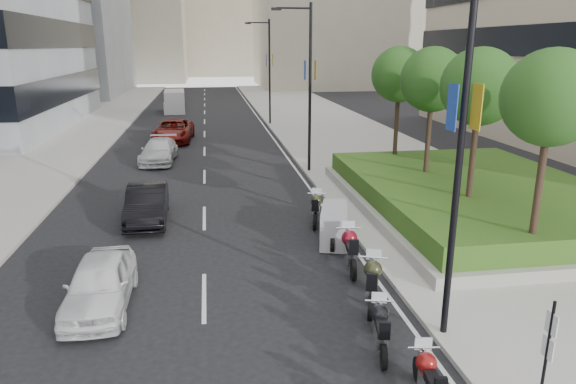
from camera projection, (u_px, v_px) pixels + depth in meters
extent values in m
plane|color=black|center=(275.00, 379.00, 11.00)|extent=(160.00, 160.00, 0.00)
cube|color=#9E9B93|center=(338.00, 134.00, 40.80)|extent=(10.00, 100.00, 0.15)
cube|color=#9E9B93|center=(60.00, 141.00, 37.69)|extent=(8.00, 100.00, 0.15)
cube|color=silver|center=(272.00, 136.00, 40.04)|extent=(0.12, 100.00, 0.01)
cube|color=silver|center=(204.00, 138.00, 39.27)|extent=(0.12, 100.00, 0.01)
cube|color=gray|center=(476.00, 204.00, 21.89)|extent=(10.00, 14.00, 0.40)
cube|color=#254814|center=(478.00, 191.00, 21.72)|extent=(9.40, 13.40, 0.80)
cylinder|color=#332319|center=(538.00, 195.00, 15.36)|extent=(0.22, 0.22, 4.00)
sphere|color=#1D4515|center=(551.00, 98.00, 14.56)|extent=(2.80, 2.80, 2.80)
cylinder|color=#332319|center=(472.00, 166.00, 19.16)|extent=(0.22, 0.22, 4.00)
sphere|color=#1D4515|center=(480.00, 87.00, 18.36)|extent=(2.80, 2.80, 2.80)
cylinder|color=#332319|center=(428.00, 146.00, 22.95)|extent=(0.22, 0.22, 4.00)
sphere|color=#1D4515|center=(433.00, 80.00, 22.15)|extent=(2.80, 2.80, 2.80)
cylinder|color=#332319|center=(396.00, 131.00, 26.75)|extent=(0.22, 0.22, 4.00)
sphere|color=#1D4515|center=(399.00, 74.00, 25.95)|extent=(2.80, 2.80, 2.80)
cylinder|color=black|center=(460.00, 157.00, 11.35)|extent=(0.16, 0.16, 9.00)
cube|color=gold|center=(476.00, 107.00, 11.09)|extent=(0.02, 0.45, 1.00)
cube|color=#1C3E9B|center=(452.00, 107.00, 11.00)|extent=(0.02, 0.45, 1.00)
cylinder|color=black|center=(310.00, 91.00, 27.49)|extent=(0.16, 0.16, 9.00)
cylinder|color=black|center=(294.00, 8.00, 26.20)|extent=(1.80, 0.10, 0.10)
cube|color=black|center=(276.00, 9.00, 26.08)|extent=(0.50, 0.22, 0.14)
cube|color=gold|center=(315.00, 70.00, 27.23)|extent=(0.02, 0.45, 1.00)
cube|color=#1C3E9B|center=(305.00, 70.00, 27.14)|extent=(0.02, 0.45, 1.00)
cylinder|color=black|center=(270.00, 73.00, 44.58)|extent=(0.16, 0.16, 9.00)
cylinder|color=black|center=(259.00, 23.00, 43.29)|extent=(1.80, 0.10, 0.10)
cube|color=black|center=(248.00, 23.00, 43.17)|extent=(0.50, 0.22, 0.14)
cube|color=gold|center=(273.00, 60.00, 44.32)|extent=(0.02, 0.45, 1.00)
cube|color=#1C3E9B|center=(266.00, 60.00, 44.24)|extent=(0.02, 0.45, 1.00)
cylinder|color=black|center=(545.00, 362.00, 9.47)|extent=(0.06, 0.06, 2.50)
cube|color=silver|center=(552.00, 324.00, 9.25)|extent=(0.02, 0.32, 0.42)
cube|color=silver|center=(548.00, 348.00, 9.39)|extent=(0.02, 0.32, 0.42)
cylinder|color=black|center=(418.00, 370.00, 10.85)|extent=(0.18, 0.56, 0.55)
sphere|color=maroon|center=(426.00, 363.00, 10.27)|extent=(0.43, 0.43, 0.43)
cube|color=black|center=(434.00, 383.00, 9.74)|extent=(0.33, 0.69, 0.14)
cylinder|color=silver|center=(424.00, 348.00, 10.44)|extent=(0.66, 0.13, 0.04)
cylinder|color=black|center=(384.00, 357.00, 11.28)|extent=(0.23, 0.58, 0.57)
cylinder|color=black|center=(377.00, 322.00, 12.69)|extent=(0.23, 0.58, 0.57)
cube|color=silver|center=(381.00, 334.00, 11.90)|extent=(0.44, 0.82, 0.39)
sphere|color=black|center=(380.00, 314.00, 12.10)|extent=(0.44, 0.44, 0.44)
cube|color=black|center=(383.00, 329.00, 11.56)|extent=(0.40, 0.73, 0.15)
cylinder|color=silver|center=(379.00, 301.00, 12.28)|extent=(0.67, 0.19, 0.05)
cylinder|color=black|center=(370.00, 308.00, 13.27)|extent=(0.34, 0.66, 0.66)
cylinder|color=black|center=(373.00, 280.00, 14.87)|extent=(0.34, 0.66, 0.66)
cube|color=silver|center=(372.00, 288.00, 13.97)|extent=(0.61, 0.96, 0.45)
sphere|color=#2C2D19|center=(373.00, 269.00, 14.19)|extent=(0.51, 0.51, 0.51)
cube|color=black|center=(372.00, 282.00, 13.58)|extent=(0.55, 0.85, 0.17)
cylinder|color=silver|center=(374.00, 258.00, 14.40)|extent=(0.76, 0.32, 0.05)
cylinder|color=black|center=(353.00, 270.00, 15.53)|extent=(0.22, 0.67, 0.66)
cylinder|color=black|center=(347.00, 248.00, 17.17)|extent=(0.22, 0.67, 0.66)
cube|color=silver|center=(350.00, 254.00, 16.25)|extent=(0.45, 0.94, 0.45)
sphere|color=maroon|center=(349.00, 238.00, 16.48)|extent=(0.51, 0.51, 0.51)
cube|color=black|center=(352.00, 248.00, 15.85)|extent=(0.41, 0.84, 0.17)
cylinder|color=silver|center=(349.00, 228.00, 16.69)|extent=(0.79, 0.17, 0.05)
cylinder|color=black|center=(333.00, 243.00, 17.70)|extent=(0.30, 0.65, 0.65)
cylinder|color=black|center=(335.00, 226.00, 19.28)|extent=(0.30, 0.65, 0.65)
cube|color=gray|center=(334.00, 225.00, 18.39)|extent=(1.45, 2.35, 1.30)
cylinder|color=black|center=(315.00, 222.00, 19.78)|extent=(0.27, 0.63, 0.62)
cylinder|color=black|center=(317.00, 210.00, 21.30)|extent=(0.27, 0.63, 0.62)
cube|color=silver|center=(316.00, 212.00, 20.44)|extent=(0.50, 0.89, 0.42)
sphere|color=#2F321C|center=(316.00, 201.00, 20.65)|extent=(0.48, 0.48, 0.48)
cube|color=black|center=(316.00, 207.00, 20.07)|extent=(0.46, 0.79, 0.16)
cylinder|color=silver|center=(317.00, 193.00, 20.85)|extent=(0.73, 0.24, 0.05)
imported|color=white|center=(100.00, 283.00, 13.86)|extent=(1.65, 4.07, 1.38)
imported|color=black|center=(147.00, 204.00, 20.69)|extent=(1.66, 4.44, 1.45)
imported|color=silver|center=(159.00, 151.00, 31.17)|extent=(2.24, 4.88, 1.38)
imported|color=maroon|center=(173.00, 131.00, 37.85)|extent=(3.03, 5.92, 1.60)
cube|color=silver|center=(175.00, 101.00, 54.55)|extent=(2.29, 5.43, 2.24)
cube|color=silver|center=(174.00, 108.00, 52.77)|extent=(2.09, 1.38, 1.17)
cylinder|color=black|center=(166.00, 111.00, 52.80)|extent=(0.27, 0.75, 0.75)
cylinder|color=black|center=(183.00, 110.00, 53.05)|extent=(0.27, 0.75, 0.75)
cylinder|color=black|center=(168.00, 107.00, 56.25)|extent=(0.27, 0.75, 0.75)
cylinder|color=black|center=(184.00, 106.00, 56.50)|extent=(0.27, 0.75, 0.75)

